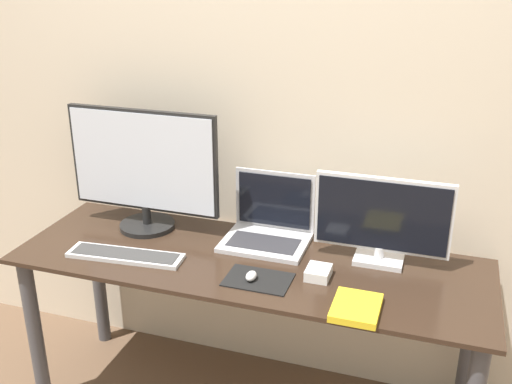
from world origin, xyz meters
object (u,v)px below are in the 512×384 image
object	(u,v)px
book	(356,308)
monitor_left	(143,169)
monitor_right	(382,220)
mouse	(251,276)
laptop	(269,225)
keyboard	(125,255)
power_brick	(318,273)

from	to	relation	value
book	monitor_left	bearing A→B (deg)	159.12
monitor_right	mouse	distance (m)	0.52
mouse	laptop	bearing A→B (deg)	96.48
keyboard	power_brick	world-z (taller)	power_brick
laptop	book	size ratio (longest dim) A/B	1.76
monitor_right	power_brick	world-z (taller)	monitor_right
monitor_right	power_brick	distance (m)	0.31
monitor_left	laptop	distance (m)	0.56
laptop	mouse	world-z (taller)	laptop
mouse	power_brick	distance (m)	0.24
monitor_left	keyboard	distance (m)	0.38
monitor_right	laptop	size ratio (longest dim) A/B	1.49
monitor_left	book	world-z (taller)	monitor_left
laptop	keyboard	world-z (taller)	laptop
monitor_right	laptop	world-z (taller)	monitor_right
keyboard	book	world-z (taller)	book
keyboard	laptop	bearing A→B (deg)	34.09
keyboard	book	xyz separation A→B (m)	(0.90, -0.09, 0.00)
power_brick	mouse	bearing A→B (deg)	-155.80
mouse	book	xyz separation A→B (m)	(0.39, -0.08, -0.01)
laptop	mouse	size ratio (longest dim) A/B	5.65
keyboard	mouse	distance (m)	0.51
monitor_right	mouse	size ratio (longest dim) A/B	8.43
monitor_left	laptop	bearing A→B (deg)	5.55
monitor_left	power_brick	bearing A→B (deg)	-13.47
monitor_left	keyboard	xyz separation A→B (m)	(0.05, -0.27, -0.25)
monitor_right	power_brick	xyz separation A→B (m)	(-0.19, -0.19, -0.16)
mouse	book	size ratio (longest dim) A/B	0.31
mouse	book	world-z (taller)	mouse
monitor_left	book	xyz separation A→B (m)	(0.95, -0.36, -0.25)
book	keyboard	bearing A→B (deg)	174.24
keyboard	mouse	xyz separation A→B (m)	(0.51, -0.02, 0.01)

